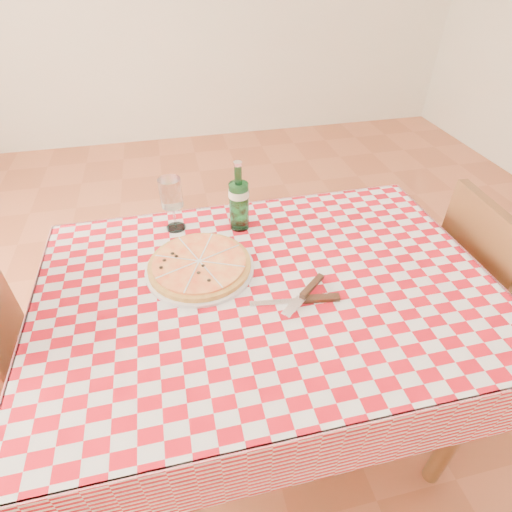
{
  "coord_description": "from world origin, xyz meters",
  "views": [
    {
      "loc": [
        -0.22,
        -0.81,
        1.54
      ],
      "look_at": [
        -0.02,
        0.06,
        0.82
      ],
      "focal_mm": 28.0,
      "sensor_mm": 36.0,
      "label": 1
    }
  ],
  "objects_px": {
    "chair_near": "(483,287)",
    "wine_glass": "(173,205)",
    "water_bottle": "(239,196)",
    "pizza_plate": "(200,264)",
    "dining_table": "(267,308)"
  },
  "relations": [
    {
      "from": "chair_near",
      "to": "wine_glass",
      "type": "xyz_separation_m",
      "value": [
        -1.11,
        0.27,
        0.36
      ]
    },
    {
      "from": "dining_table",
      "to": "wine_glass",
      "type": "distance_m",
      "value": 0.46
    },
    {
      "from": "chair_near",
      "to": "wine_glass",
      "type": "bearing_deg",
      "value": 170.17
    },
    {
      "from": "chair_near",
      "to": "water_bottle",
      "type": "bearing_deg",
      "value": 169.65
    },
    {
      "from": "dining_table",
      "to": "chair_near",
      "type": "distance_m",
      "value": 0.89
    },
    {
      "from": "dining_table",
      "to": "wine_glass",
      "type": "bearing_deg",
      "value": 124.48
    },
    {
      "from": "water_bottle",
      "to": "pizza_plate",
      "type": "bearing_deg",
      "value": -129.36
    },
    {
      "from": "pizza_plate",
      "to": "wine_glass",
      "type": "xyz_separation_m",
      "value": [
        -0.05,
        0.24,
        0.07
      ]
    },
    {
      "from": "water_bottle",
      "to": "wine_glass",
      "type": "distance_m",
      "value": 0.22
    },
    {
      "from": "pizza_plate",
      "to": "water_bottle",
      "type": "distance_m",
      "value": 0.27
    },
    {
      "from": "pizza_plate",
      "to": "water_bottle",
      "type": "xyz_separation_m",
      "value": [
        0.16,
        0.19,
        0.1
      ]
    },
    {
      "from": "chair_near",
      "to": "wine_glass",
      "type": "height_order",
      "value": "wine_glass"
    },
    {
      "from": "dining_table",
      "to": "pizza_plate",
      "type": "relative_size",
      "value": 3.72
    },
    {
      "from": "dining_table",
      "to": "pizza_plate",
      "type": "height_order",
      "value": "pizza_plate"
    },
    {
      "from": "water_bottle",
      "to": "wine_glass",
      "type": "bearing_deg",
      "value": 168.73
    }
  ]
}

